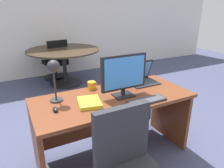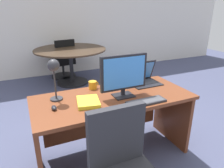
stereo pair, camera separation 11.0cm
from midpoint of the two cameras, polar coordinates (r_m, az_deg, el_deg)
name	(u,v)px [view 1 (the left image)]	position (r m, az deg, el deg)	size (l,w,h in m)	color
ground	(73,103)	(3.65, -11.63, -5.22)	(12.00, 12.00, 0.00)	#474C6B
back_wall	(44,15)	(5.08, -19.02, 17.78)	(10.00, 0.10, 2.80)	silver
desk	(111,113)	(2.20, -1.61, -8.14)	(1.59, 0.70, 0.73)	brown
monitor	(124,74)	(1.99, 1.74, 2.88)	(0.48, 0.16, 0.42)	black
laptop	(141,76)	(2.45, 6.65, 2.33)	(0.34, 0.28, 0.26)	black
keyboard	(147,101)	(1.96, 8.09, -4.63)	(0.38, 0.13, 0.02)	#2D2D33
mouse	(55,109)	(1.85, -17.13, -6.77)	(0.05, 0.08, 0.04)	black
desk_lamp	(54,72)	(1.92, -17.41, 3.23)	(0.12, 0.14, 0.41)	#2D2D33
book	(89,102)	(1.91, -7.97, -5.10)	(0.24, 0.29, 0.03)	yellow
coffee_mug	(92,85)	(2.24, -7.02, -0.39)	(0.11, 0.09, 0.09)	orange
meeting_table	(64,58)	(4.41, -13.92, 7.08)	(1.47, 1.47, 0.75)	black
meeting_chair_near	(56,64)	(4.84, -15.81, 5.37)	(0.56, 0.56, 0.90)	black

